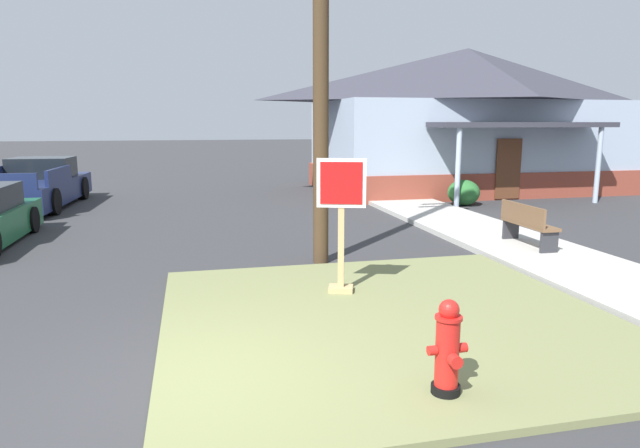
# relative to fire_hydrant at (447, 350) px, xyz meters

# --- Properties ---
(ground_plane) EXTENTS (160.00, 160.00, 0.00)m
(ground_plane) POSITION_rel_fire_hydrant_xyz_m (-2.37, 0.74, -0.51)
(ground_plane) COLOR #333335
(grass_corner_patch) EXTENTS (5.79, 5.66, 0.08)m
(grass_corner_patch) POSITION_rel_fire_hydrant_xyz_m (0.21, 2.12, -0.47)
(grass_corner_patch) COLOR olive
(grass_corner_patch) RESTS_ON ground
(sidewalk_strip) EXTENTS (2.20, 17.28, 0.12)m
(sidewalk_strip) POSITION_rel_fire_hydrant_xyz_m (4.30, 6.44, -0.45)
(sidewalk_strip) COLOR #B2AFA8
(sidewalk_strip) RESTS_ON ground
(fire_hydrant) EXTENTS (0.38, 0.34, 0.91)m
(fire_hydrant) POSITION_rel_fire_hydrant_xyz_m (0.00, 0.00, 0.00)
(fire_hydrant) COLOR black
(fire_hydrant) RESTS_ON grass_corner_patch
(stop_sign) EXTENTS (0.68, 0.38, 1.99)m
(stop_sign) POSITION_rel_fire_hydrant_xyz_m (-0.13, 3.26, 0.52)
(stop_sign) COLOR tan
(stop_sign) RESTS_ON grass_corner_patch
(manhole_cover) EXTENTS (0.70, 0.70, 0.02)m
(manhole_cover) POSITION_rel_fire_hydrant_xyz_m (-1.58, 4.83, -0.50)
(manhole_cover) COLOR black
(manhole_cover) RESTS_ON ground
(pickup_truck_navy) EXTENTS (2.40, 5.61, 1.48)m
(pickup_truck_navy) POSITION_rel_fire_hydrant_xyz_m (-6.92, 14.07, 0.11)
(pickup_truck_navy) COLOR #19234C
(pickup_truck_navy) RESTS_ON ground
(street_bench) EXTENTS (0.42, 1.50, 0.85)m
(street_bench) POSITION_rel_fire_hydrant_xyz_m (4.30, 5.29, 0.08)
(street_bench) COLOR brown
(street_bench) RESTS_ON sidewalk_strip
(corner_house) EXTENTS (11.47, 7.88, 5.32)m
(corner_house) POSITION_rel_fire_hydrant_xyz_m (8.07, 15.31, 2.22)
(corner_house) COLOR brown
(corner_house) RESTS_ON ground
(shrub_near_porch) EXTENTS (1.00, 1.00, 0.81)m
(shrub_near_porch) POSITION_rel_fire_hydrant_xyz_m (6.07, 11.37, -0.11)
(shrub_near_porch) COLOR #2B682F
(shrub_near_porch) RESTS_ON ground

